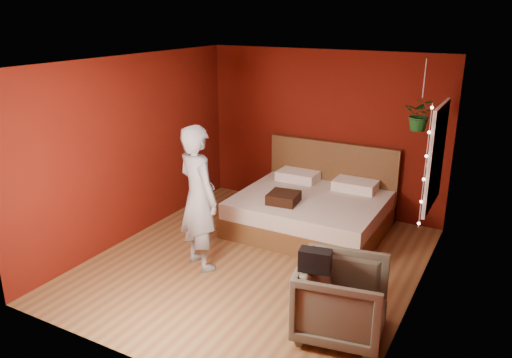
# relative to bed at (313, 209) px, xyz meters

# --- Properties ---
(floor) EXTENTS (4.50, 4.50, 0.00)m
(floor) POSITION_rel_bed_xyz_m (-0.22, -1.39, -0.31)
(floor) COLOR olive
(floor) RESTS_ON ground
(room_walls) EXTENTS (4.04, 4.54, 2.62)m
(room_walls) POSITION_rel_bed_xyz_m (-0.22, -1.39, 1.37)
(room_walls) COLOR #5B1209
(room_walls) RESTS_ON ground
(window) EXTENTS (0.05, 0.97, 1.27)m
(window) POSITION_rel_bed_xyz_m (1.75, -0.49, 1.19)
(window) COLOR white
(window) RESTS_ON room_walls
(fairy_lights) EXTENTS (0.04, 0.04, 1.45)m
(fairy_lights) POSITION_rel_bed_xyz_m (1.72, -1.01, 1.19)
(fairy_lights) COLOR silver
(fairy_lights) RESTS_ON room_walls
(bed) EXTENTS (2.14, 1.82, 1.18)m
(bed) POSITION_rel_bed_xyz_m (0.00, 0.00, 0.00)
(bed) COLOR brown
(bed) RESTS_ON ground
(person) EXTENTS (0.81, 0.69, 1.87)m
(person) POSITION_rel_bed_xyz_m (-0.82, -1.80, 0.63)
(person) COLOR gray
(person) RESTS_ON ground
(armchair) EXTENTS (1.02, 1.00, 0.80)m
(armchair) POSITION_rel_bed_xyz_m (1.28, -2.32, 0.09)
(armchair) COLOR #5E5D4A
(armchair) RESTS_ON ground
(handbag) EXTENTS (0.33, 0.21, 0.22)m
(handbag) POSITION_rel_bed_xyz_m (1.07, -2.58, 0.60)
(handbag) COLOR black
(handbag) RESTS_ON armchair
(throw_pillow) EXTENTS (0.45, 0.45, 0.15)m
(throw_pillow) POSITION_rel_bed_xyz_m (-0.25, -0.50, 0.30)
(throw_pillow) COLOR black
(throw_pillow) RESTS_ON bed
(hanging_plant) EXTENTS (0.40, 0.35, 0.91)m
(hanging_plant) POSITION_rel_bed_xyz_m (1.44, -0.03, 1.59)
(hanging_plant) COLOR silver
(hanging_plant) RESTS_ON room_walls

